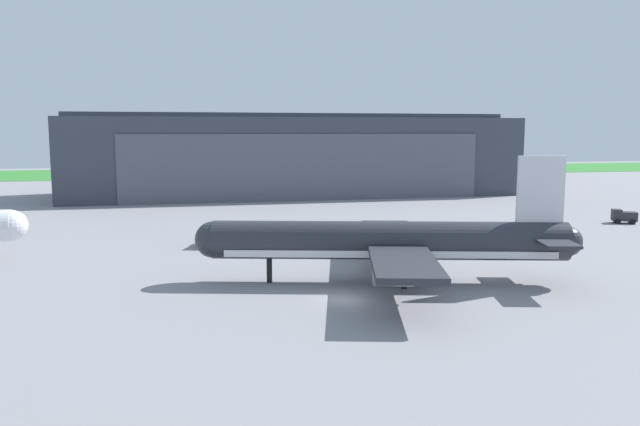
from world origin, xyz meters
TOP-DOWN VIEW (x-y plane):
  - ground_plane at (0.00, 0.00)m, footprint 440.00×440.00m
  - grass_field_strip at (0.00, 178.77)m, footprint 440.00×56.00m
  - maintenance_hangar at (12.88, 95.34)m, footprint 103.98×30.85m
  - airliner_near_left at (6.01, 4.90)m, footprint 37.34×31.18m
  - fuel_bowser at (-10.18, 30.02)m, footprint 3.73×5.29m
  - baggage_tug at (57.46, 35.80)m, footprint 4.27×3.54m

SIDE VIEW (x-z plane):
  - ground_plane at x=0.00m, z-range 0.00..0.00m
  - grass_field_strip at x=0.00m, z-range 0.00..0.08m
  - baggage_tug at x=57.46m, z-range 0.05..2.34m
  - fuel_bowser at x=-10.18m, z-range 0.09..2.35m
  - airliner_near_left at x=6.01m, z-range -2.18..10.63m
  - maintenance_hangar at x=12.88m, z-range -0.46..18.87m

